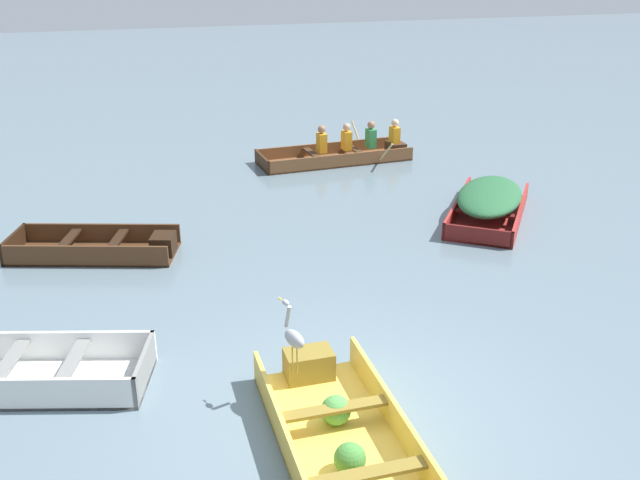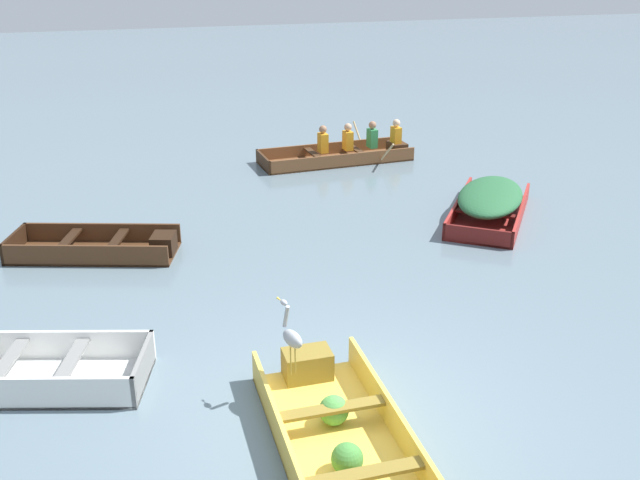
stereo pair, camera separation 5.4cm
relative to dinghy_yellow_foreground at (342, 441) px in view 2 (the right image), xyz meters
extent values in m
plane|color=slate|center=(0.19, 0.59, -0.14)|extent=(80.00, 80.00, 0.00)
cube|color=#E5BC47|center=(0.00, -0.17, -0.12)|extent=(1.28, 3.40, 0.04)
cube|color=#E5BC47|center=(-0.59, -0.16, 0.05)|extent=(0.10, 3.39, 0.38)
cube|color=#E5BC47|center=(0.59, -0.18, 0.05)|extent=(0.10, 3.39, 0.38)
cube|color=olive|center=(0.02, 1.34, 0.07)|extent=(0.56, 0.37, 0.34)
cube|color=olive|center=(0.01, 0.34, 0.15)|extent=(1.13, 0.18, 0.04)
cube|color=olive|center=(-0.01, -0.68, 0.15)|extent=(1.13, 0.18, 0.04)
sphere|color=#4C9342|center=(0.05, 0.42, 0.06)|extent=(0.32, 0.32, 0.32)
sphere|color=#428438|center=(-0.06, -0.34, 0.06)|extent=(0.31, 0.31, 0.31)
cube|color=#4C2D19|center=(-2.35, 5.88, -0.12)|extent=(2.84, 1.77, 0.04)
cube|color=#4C2D19|center=(-2.20, 6.33, 0.04)|extent=(2.55, 0.86, 0.36)
cube|color=#4C2D19|center=(-2.49, 5.42, 0.04)|extent=(2.55, 0.86, 0.36)
cube|color=black|center=(-3.59, 6.27, 0.04)|extent=(0.35, 0.97, 0.36)
cube|color=black|center=(-1.25, 5.53, 0.06)|extent=(0.48, 0.54, 0.32)
cube|color=black|center=(-1.97, 5.76, 0.13)|extent=(0.43, 0.91, 0.04)
cube|color=black|center=(-2.73, 6.00, 0.13)|extent=(0.43, 0.91, 0.04)
cube|color=#AD2D28|center=(4.72, 5.54, -0.12)|extent=(2.66, 2.99, 0.04)
cube|color=#AD2D28|center=(4.26, 5.88, 0.02)|extent=(1.74, 2.30, 0.31)
cube|color=#AD2D28|center=(5.18, 5.19, 0.02)|extent=(1.74, 2.30, 0.31)
cube|color=maroon|center=(3.88, 4.42, 0.02)|extent=(0.99, 0.76, 0.31)
cube|color=maroon|center=(5.46, 6.53, 0.03)|extent=(0.65, 0.61, 0.28)
cube|color=maroon|center=(4.98, 5.88, 0.10)|extent=(0.98, 0.79, 0.04)
cube|color=maroon|center=(4.46, 5.20, 0.10)|extent=(0.98, 0.79, 0.04)
ellipsoid|color=#286038|center=(4.72, 5.54, 0.29)|extent=(2.31, 2.55, 0.38)
cube|color=white|center=(-2.95, 2.15, -0.12)|extent=(2.62, 1.69, 0.04)
cube|color=white|center=(-3.09, 1.67, 0.07)|extent=(2.34, 0.72, 0.40)
cube|color=white|center=(-2.81, 2.63, 0.07)|extent=(2.34, 0.72, 0.40)
cube|color=gray|center=(-1.81, 1.82, 0.07)|extent=(0.34, 1.03, 0.40)
cube|color=gray|center=(-3.30, 2.25, 0.17)|extent=(0.42, 0.96, 0.04)
cube|color=gray|center=(-2.60, 2.05, 0.17)|extent=(0.42, 0.96, 0.04)
cube|color=brown|center=(3.12, 9.92, -0.12)|extent=(3.61, 1.31, 0.04)
cube|color=brown|center=(3.09, 10.46, 0.02)|extent=(3.55, 0.24, 0.32)
cube|color=brown|center=(3.15, 9.39, 0.02)|extent=(3.55, 0.24, 0.32)
cube|color=#3F2716|center=(1.37, 9.83, 0.02)|extent=(0.11, 1.12, 0.32)
cube|color=#3F2716|center=(4.71, 10.01, 0.04)|extent=(0.39, 0.52, 0.28)
cube|color=#3F2716|center=(3.65, 9.95, 0.10)|extent=(0.21, 1.03, 0.04)
cube|color=#3F2716|center=(2.59, 9.89, 0.10)|extent=(0.21, 1.03, 0.04)
cube|color=orange|center=(2.81, 9.91, 0.34)|extent=(0.19, 0.29, 0.44)
sphere|color=#9E7051|center=(2.81, 9.91, 0.66)|extent=(0.18, 0.18, 0.18)
cube|color=orange|center=(3.43, 9.94, 0.34)|extent=(0.19, 0.29, 0.44)
sphere|color=tan|center=(3.43, 9.94, 0.66)|extent=(0.18, 0.18, 0.18)
cube|color=#338C4C|center=(4.05, 9.97, 0.34)|extent=(0.19, 0.29, 0.44)
sphere|color=#9E7051|center=(4.05, 9.97, 0.66)|extent=(0.18, 0.18, 0.18)
cube|color=orange|center=(4.67, 10.01, 0.34)|extent=(0.19, 0.29, 0.44)
sphere|color=beige|center=(4.67, 10.01, 0.66)|extent=(0.18, 0.18, 0.18)
cylinder|color=tan|center=(4.00, 10.83, 0.23)|extent=(0.08, 0.64, 0.55)
cylinder|color=tan|center=(4.09, 9.11, 0.23)|extent=(0.08, 0.64, 0.55)
cylinder|color=olive|center=(-0.28, 0.93, 0.42)|extent=(0.02, 0.02, 0.35)
cylinder|color=olive|center=(-0.22, 0.95, 0.42)|extent=(0.02, 0.02, 0.35)
ellipsoid|color=#93999E|center=(-0.25, 0.94, 0.68)|extent=(0.24, 0.35, 0.18)
cylinder|color=#93999E|center=(-0.29, 1.06, 0.90)|extent=(0.08, 0.12, 0.28)
ellipsoid|color=#93999E|center=(-0.30, 1.09, 1.05)|extent=(0.09, 0.12, 0.06)
cone|color=gold|center=(-0.33, 1.17, 1.05)|extent=(0.05, 0.10, 0.02)
camera|label=1|loc=(-1.92, -5.48, 4.59)|focal=40.00mm
camera|label=2|loc=(-1.87, -5.49, 4.59)|focal=40.00mm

